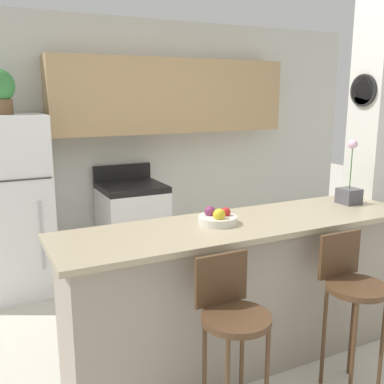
% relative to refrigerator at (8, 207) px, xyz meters
% --- Properties ---
extents(ground_plane, '(14.00, 14.00, 0.00)m').
position_rel_refrigerator_xyz_m(ground_plane, '(1.30, -1.82, -0.81)').
color(ground_plane, beige).
extents(wall_back, '(5.60, 0.38, 2.55)m').
position_rel_refrigerator_xyz_m(wall_back, '(1.45, 0.29, 0.67)').
color(wall_back, silver).
rests_on(wall_back, ground_plane).
extents(pillar_right, '(0.38, 0.32, 2.55)m').
position_rel_refrigerator_xyz_m(pillar_right, '(2.71, -1.59, 0.47)').
color(pillar_right, silver).
rests_on(pillar_right, ground_plane).
extents(counter_bar, '(2.47, 0.66, 0.98)m').
position_rel_refrigerator_xyz_m(counter_bar, '(1.30, -1.82, -0.32)').
color(counter_bar, gray).
rests_on(counter_bar, ground_plane).
extents(refrigerator, '(0.73, 0.65, 1.62)m').
position_rel_refrigerator_xyz_m(refrigerator, '(0.00, 0.00, 0.00)').
color(refrigerator, white).
rests_on(refrigerator, ground_plane).
extents(stove_range, '(0.62, 0.62, 1.07)m').
position_rel_refrigerator_xyz_m(stove_range, '(1.16, 0.02, -0.35)').
color(stove_range, white).
rests_on(stove_range, ground_plane).
extents(bar_stool_left, '(0.36, 0.36, 0.97)m').
position_rel_refrigerator_xyz_m(bar_stool_left, '(0.88, -2.37, -0.16)').
color(bar_stool_left, '#4C331E').
rests_on(bar_stool_left, ground_plane).
extents(bar_stool_right, '(0.36, 0.36, 0.97)m').
position_rel_refrigerator_xyz_m(bar_stool_right, '(1.72, -2.37, -0.16)').
color(bar_stool_right, '#4C331E').
rests_on(bar_stool_right, ground_plane).
extents(orchid_vase, '(0.14, 0.14, 0.49)m').
position_rel_refrigerator_xyz_m(orchid_vase, '(2.28, -1.76, 0.28)').
color(orchid_vase, '#4C4C51').
rests_on(orchid_vase, counter_bar).
extents(fruit_bowl, '(0.25, 0.25, 0.11)m').
position_rel_refrigerator_xyz_m(fruit_bowl, '(1.12, -1.79, 0.21)').
color(fruit_bowl, silver).
rests_on(fruit_bowl, counter_bar).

